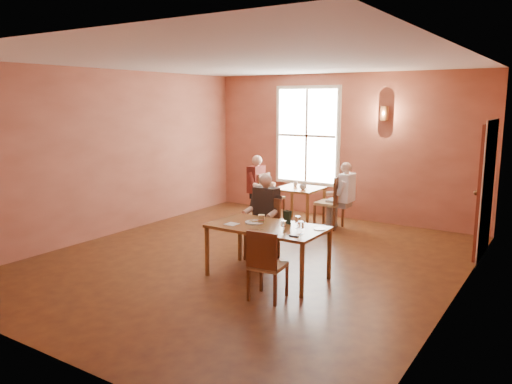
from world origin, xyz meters
The scene contains 30 objects.
ground centered at (0.00, 0.00, 0.00)m, with size 6.00×7.00×0.01m, color brown.
wall_back centered at (0.00, 3.50, 1.50)m, with size 6.00×0.04×3.00m, color brown.
wall_front centered at (0.00, -3.50, 1.50)m, with size 6.00×0.04×3.00m, color brown.
wall_left centered at (-3.00, 0.00, 1.50)m, with size 0.04×7.00×3.00m, color brown.
wall_right centered at (3.00, 0.00, 1.50)m, with size 0.04×7.00×3.00m, color brown.
ceiling centered at (0.00, 0.00, 3.00)m, with size 6.00×7.00×0.04m, color white.
window centered at (-0.80, 3.45, 1.70)m, with size 1.36×0.10×1.96m, color white.
door centered at (2.94, 2.30, 1.05)m, with size 0.12×1.04×2.10m, color maroon.
wall_sconce centered at (0.90, 3.40, 2.20)m, with size 0.16×0.16×0.28m, color brown.
main_table centered at (0.63, -0.47, 0.37)m, with size 1.58×0.89×0.74m, color brown, non-canonical shape.
chair_diner_main centered at (0.13, 0.18, 0.47)m, with size 0.42×0.42×0.95m, color brown, non-canonical shape.
diner_main centered at (0.13, 0.15, 0.63)m, with size 0.51×0.51×1.27m, color black, non-canonical shape.
chair_empty centered at (1.04, -1.13, 0.45)m, with size 0.40×0.40×0.90m, color #412313, non-canonical shape.
plate_food centered at (0.39, -0.44, 0.76)m, with size 0.26×0.26×0.03m, color white.
sandwich centered at (0.48, -0.40, 0.79)m, with size 0.09×0.08×0.10m, color tan.
goblet_a centered at (1.04, -0.38, 0.83)m, with size 0.07×0.07×0.18m, color white, non-canonical shape.
goblet_b centered at (1.22, -0.61, 0.83)m, with size 0.07×0.07×0.18m, color silver, non-canonical shape.
goblet_c centered at (0.97, -0.64, 0.82)m, with size 0.07×0.07×0.17m, color white, non-canonical shape.
menu_stand centered at (0.80, -0.23, 0.84)m, with size 0.12×0.06×0.19m, color black.
knife centered at (0.60, -0.73, 0.74)m, with size 0.20×0.02×0.00m, color silver.
napkin centered at (0.16, -0.67, 0.74)m, with size 0.17×0.17×0.01m, color white.
side_plate centered at (1.31, -0.26, 0.75)m, with size 0.16×0.16×0.01m, color white.
sunglasses centered at (1.20, -0.77, 0.75)m, with size 0.12×0.04×0.02m, color black.
second_table centered at (-0.48, 2.54, 0.36)m, with size 0.82×0.82×0.73m, color brown, non-canonical shape.
chair_diner_white centered at (0.17, 2.54, 0.51)m, with size 0.45×0.45×1.03m, color #573018, non-canonical shape.
diner_white centered at (0.20, 2.54, 0.62)m, with size 0.50×0.50×1.25m, color silver, non-canonical shape.
chair_diner_maroon centered at (-1.13, 2.54, 0.48)m, with size 0.42×0.42×0.95m, color #5B2F18, non-canonical shape.
diner_maroon centered at (-1.16, 2.54, 0.64)m, with size 0.51×0.51×1.29m, color maroon, non-canonical shape.
cup_a centered at (-0.33, 2.40, 0.78)m, with size 0.13×0.13×0.10m, color silver.
cup_b centered at (-0.62, 2.63, 0.77)m, with size 0.10×0.10×0.09m, color white.
Camera 1 is at (4.12, -6.17, 2.44)m, focal length 35.00 mm.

